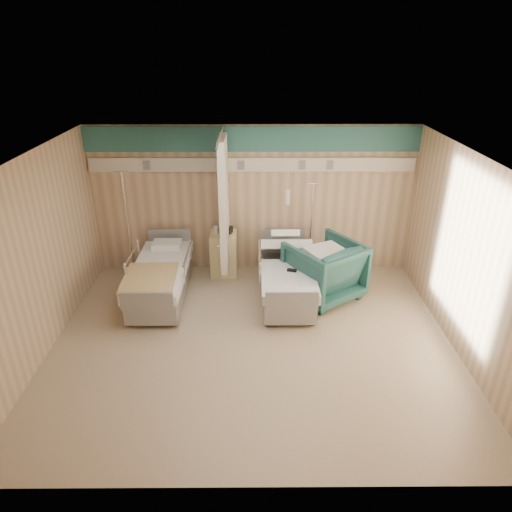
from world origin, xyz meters
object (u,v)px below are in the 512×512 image
at_px(bed_left, 161,282).
at_px(visitor_armchair, 324,270).
at_px(bed_right, 287,282).
at_px(bedside_cabinet, 224,254).
at_px(iv_stand_left, 132,255).
at_px(iv_stand_right, 309,255).

height_order(bed_left, visitor_armchair, visitor_armchair).
distance_m(bed_left, visitor_armchair, 2.86).
bearing_deg(visitor_armchair, bed_right, -30.15).
bearing_deg(bed_left, bedside_cabinet, 40.60).
height_order(bed_right, visitor_armchair, visitor_armchair).
relative_size(bedside_cabinet, iv_stand_left, 0.41).
height_order(bedside_cabinet, visitor_armchair, visitor_armchair).
xyz_separation_m(bed_right, iv_stand_right, (0.50, 0.98, 0.05)).
bearing_deg(bed_left, iv_stand_right, 19.95).
xyz_separation_m(bedside_cabinet, iv_stand_left, (-1.75, -0.03, -0.00)).
distance_m(bed_left, iv_stand_right, 2.87).
bearing_deg(bedside_cabinet, iv_stand_right, 2.78).
bearing_deg(bed_right, bed_left, 180.00).
xyz_separation_m(bed_left, iv_stand_left, (-0.70, 0.87, 0.11)).
bearing_deg(iv_stand_right, bed_left, -160.05).
height_order(bed_right, iv_stand_left, iv_stand_left).
height_order(bed_right, bed_left, same).
relative_size(bed_right, iv_stand_left, 1.05).
height_order(bed_left, iv_stand_right, iv_stand_right).
xyz_separation_m(bed_right, iv_stand_left, (-2.90, 0.87, 0.11)).
bearing_deg(visitor_armchair, bed_left, -33.42).
xyz_separation_m(visitor_armchair, iv_stand_left, (-3.55, 0.82, -0.10)).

